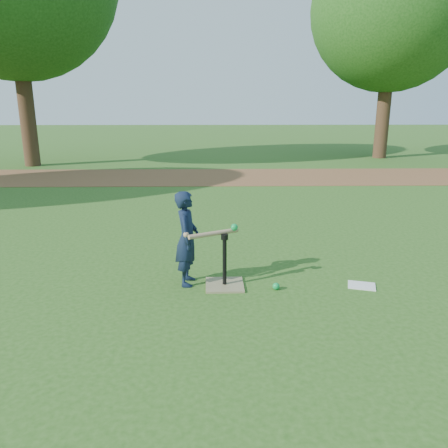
{
  "coord_description": "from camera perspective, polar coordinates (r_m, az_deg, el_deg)",
  "views": [
    {
      "loc": [
        0.13,
        -4.84,
        2.0
      ],
      "look_at": [
        0.23,
        0.08,
        0.65
      ],
      "focal_mm": 35.0,
      "sensor_mm": 36.0,
      "label": 1
    }
  ],
  "objects": [
    {
      "name": "batting_tee",
      "position": [
        4.99,
        0.07,
        -6.9
      ],
      "size": [
        0.44,
        0.44,
        0.61
      ],
      "color": "#847B54",
      "rests_on": "ground"
    },
    {
      "name": "child",
      "position": [
        4.93,
        -4.86,
        -1.89
      ],
      "size": [
        0.28,
        0.41,
        1.08
      ],
      "primitive_type": "imported",
      "rotation": [
        0.0,
        0.0,
        1.51
      ],
      "color": "#101B32",
      "rests_on": "ground"
    },
    {
      "name": "clipboard",
      "position": [
        5.26,
        17.54,
        -7.68
      ],
      "size": [
        0.35,
        0.31,
        0.01
      ],
      "primitive_type": "cube",
      "rotation": [
        0.0,
        0.0,
        -0.29
      ],
      "color": "white",
      "rests_on": "ground"
    },
    {
      "name": "wiffle_ball_ground",
      "position": [
        4.95,
        6.82,
        -8.08
      ],
      "size": [
        0.08,
        0.08,
        0.08
      ],
      "primitive_type": "sphere",
      "color": "#0E9A42",
      "rests_on": "ground"
    },
    {
      "name": "tree_right",
      "position": [
        18.3,
        21.21,
        24.78
      ],
      "size": [
        5.8,
        5.8,
        8.21
      ],
      "color": "#382316",
      "rests_on": "ground"
    },
    {
      "name": "swing_action",
      "position": [
        4.8,
        -1.16,
        -1.09
      ],
      "size": [
        0.61,
        0.32,
        0.12
      ],
      "color": "tan",
      "rests_on": "ground"
    },
    {
      "name": "dirt_strip",
      "position": [
        12.5,
        -1.81,
        6.19
      ],
      "size": [
        24.0,
        3.0,
        0.01
      ],
      "primitive_type": "cube",
      "color": "brown",
      "rests_on": "ground"
    },
    {
      "name": "ground",
      "position": [
        5.24,
        -2.55,
        -7.12
      ],
      "size": [
        80.0,
        80.0,
        0.0
      ],
      "primitive_type": "plane",
      "color": "#285116",
      "rests_on": "ground"
    }
  ]
}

